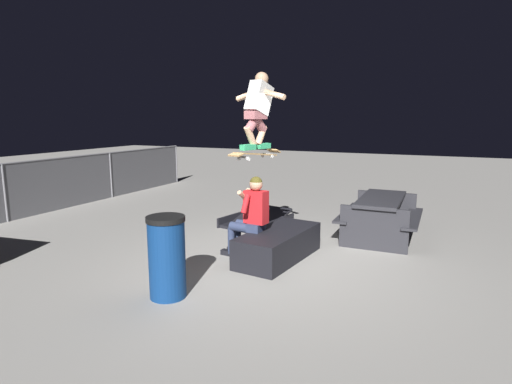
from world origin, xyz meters
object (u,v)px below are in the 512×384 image
(person_sitting_on_ledge, at_px, (250,213))
(skateboard, at_px, (256,154))
(ledge_box_main, at_px, (278,245))
(skater_airborne, at_px, (258,107))
(picnic_table_back, at_px, (381,211))
(kicker_ramp, at_px, (256,222))
(trash_bin, at_px, (167,257))

(person_sitting_on_ledge, distance_m, skateboard, 0.92)
(skateboard, bearing_deg, ledge_box_main, -69.79)
(ledge_box_main, relative_size, skater_airborne, 1.45)
(picnic_table_back, bearing_deg, kicker_ramp, 92.56)
(picnic_table_back, bearing_deg, skateboard, 141.09)
(skater_airborne, bearing_deg, person_sitting_on_ledge, 120.99)
(skater_airborne, bearing_deg, picnic_table_back, -39.47)
(person_sitting_on_ledge, bearing_deg, skateboard, -85.54)
(skater_airborne, xyz_separation_m, picnic_table_back, (1.88, -1.55, -1.80))
(skateboard, xyz_separation_m, kicker_ramp, (1.83, 0.84, -1.55))
(skateboard, height_order, skater_airborne, skater_airborne)
(person_sitting_on_ledge, relative_size, picnic_table_back, 0.75)
(skateboard, bearing_deg, skater_airborne, -13.62)
(picnic_table_back, bearing_deg, ledge_box_main, 145.77)
(ledge_box_main, distance_m, skater_airborne, 2.10)
(kicker_ramp, bearing_deg, skateboard, -155.34)
(ledge_box_main, xyz_separation_m, trash_bin, (-1.85, 0.70, 0.28))
(ledge_box_main, bearing_deg, skateboard, 110.21)
(picnic_table_back, relative_size, trash_bin, 1.71)
(ledge_box_main, distance_m, person_sitting_on_ledge, 0.65)
(person_sitting_on_ledge, xyz_separation_m, skater_airborne, (0.06, -0.10, 1.60))
(skater_airborne, xyz_separation_m, trash_bin, (-1.78, 0.39, -1.80))
(skater_airborne, relative_size, trash_bin, 1.11)
(skater_airborne, height_order, picnic_table_back, skater_airborne)
(skater_airborne, height_order, kicker_ramp, skater_airborne)
(ledge_box_main, bearing_deg, skater_airborne, 101.78)
(skateboard, relative_size, skater_airborne, 0.93)
(skater_airborne, distance_m, picnic_table_back, 3.03)
(skater_airborne, xyz_separation_m, kicker_ramp, (1.78, 0.85, -2.24))
(skater_airborne, relative_size, kicker_ramp, 0.81)
(picnic_table_back, bearing_deg, trash_bin, 152.15)
(person_sitting_on_ledge, distance_m, kicker_ramp, 2.09)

